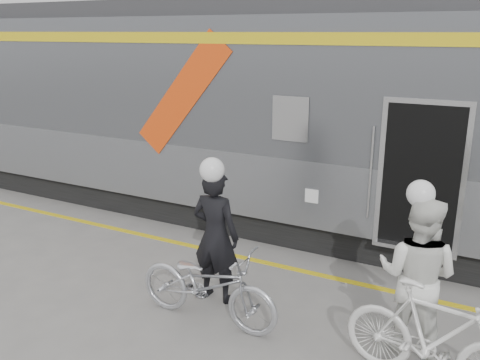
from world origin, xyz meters
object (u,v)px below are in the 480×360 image
Objects in this scene: man at (216,236)px; bicycle_left at (208,285)px; woman at (417,276)px; bicycle_right at (435,338)px.

bicycle_left is (0.20, -0.55, -0.42)m from man.
woman is at bearing -76.32° from bicycle_left.
man is 0.99× the size of woman.
woman reaches higher than man.
bicycle_left is at bearing 98.37° from bicycle_right.
bicycle_left is at bearing 110.18° from man.
woman is 0.73m from bicycle_right.
woman reaches higher than bicycle_right.
man is 2.59m from woman.
bicycle_right reaches higher than bicycle_left.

